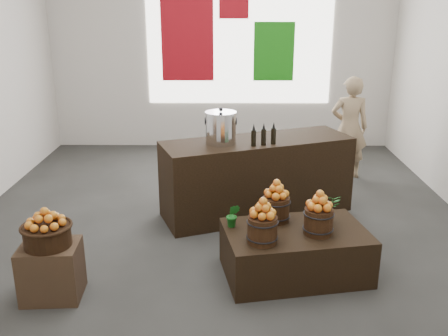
{
  "coord_description": "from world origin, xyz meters",
  "views": [
    {
      "loc": [
        0.12,
        -5.39,
        2.51
      ],
      "look_at": [
        0.07,
        -0.4,
        0.85
      ],
      "focal_mm": 40.0,
      "sensor_mm": 36.0,
      "label": 1
    }
  ],
  "objects_px": {
    "wicker_basket": "(47,236)",
    "display_table": "(295,252)",
    "crate": "(52,271)",
    "stock_pot_left": "(221,129)",
    "shopper": "(349,128)",
    "counter": "(257,177)"
  },
  "relations": [
    {
      "from": "shopper",
      "to": "display_table",
      "type": "bearing_deg",
      "value": 72.59
    },
    {
      "from": "counter",
      "to": "stock_pot_left",
      "type": "relative_size",
      "value": 6.47
    },
    {
      "from": "wicker_basket",
      "to": "shopper",
      "type": "relative_size",
      "value": 0.27
    },
    {
      "from": "wicker_basket",
      "to": "display_table",
      "type": "height_order",
      "value": "wicker_basket"
    },
    {
      "from": "display_table",
      "to": "stock_pot_left",
      "type": "xyz_separation_m",
      "value": [
        -0.73,
        1.33,
        0.89
      ]
    },
    {
      "from": "display_table",
      "to": "counter",
      "type": "distance_m",
      "value": 1.54
    },
    {
      "from": "crate",
      "to": "stock_pot_left",
      "type": "xyz_separation_m",
      "value": [
        1.47,
        1.74,
        0.87
      ]
    },
    {
      "from": "stock_pot_left",
      "to": "shopper",
      "type": "xyz_separation_m",
      "value": [
        1.87,
        1.56,
        -0.36
      ]
    },
    {
      "from": "crate",
      "to": "display_table",
      "type": "height_order",
      "value": "crate"
    },
    {
      "from": "crate",
      "to": "stock_pot_left",
      "type": "bearing_deg",
      "value": 49.69
    },
    {
      "from": "crate",
      "to": "wicker_basket",
      "type": "height_order",
      "value": "wicker_basket"
    },
    {
      "from": "crate",
      "to": "display_table",
      "type": "relative_size",
      "value": 0.38
    },
    {
      "from": "counter",
      "to": "display_table",
      "type": "bearing_deg",
      "value": -99.96
    },
    {
      "from": "display_table",
      "to": "counter",
      "type": "bearing_deg",
      "value": 90.43
    },
    {
      "from": "wicker_basket",
      "to": "counter",
      "type": "distance_m",
      "value": 2.71
    },
    {
      "from": "shopper",
      "to": "counter",
      "type": "bearing_deg",
      "value": 48.31
    },
    {
      "from": "stock_pot_left",
      "to": "display_table",
      "type": "bearing_deg",
      "value": -61.06
    },
    {
      "from": "display_table",
      "to": "stock_pot_left",
      "type": "bearing_deg",
      "value": 108.28
    },
    {
      "from": "crate",
      "to": "shopper",
      "type": "bearing_deg",
      "value": 44.6
    },
    {
      "from": "counter",
      "to": "stock_pot_left",
      "type": "xyz_separation_m",
      "value": [
        -0.44,
        -0.17,
        0.65
      ]
    },
    {
      "from": "wicker_basket",
      "to": "counter",
      "type": "height_order",
      "value": "counter"
    },
    {
      "from": "display_table",
      "to": "stock_pot_left",
      "type": "relative_size",
      "value": 3.75
    }
  ]
}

